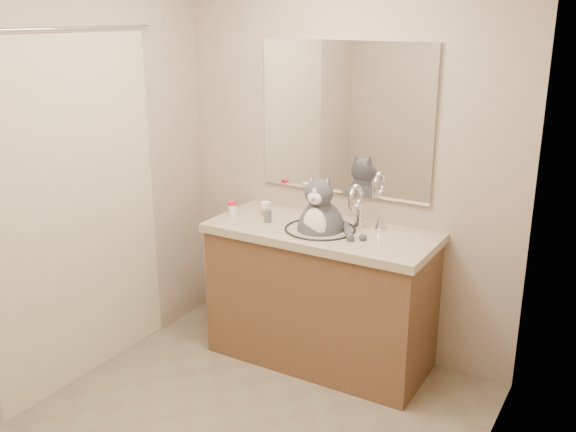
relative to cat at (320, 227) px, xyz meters
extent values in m
cube|color=tan|center=(0.00, 0.31, 0.33)|extent=(2.20, 0.01, 2.40)
cube|color=tan|center=(-1.11, -0.94, 0.33)|extent=(0.01, 2.50, 2.40)
cube|color=tan|center=(1.10, -0.94, 0.33)|extent=(0.01, 2.50, 2.40)
cube|color=brown|center=(0.00, 0.02, -0.47)|extent=(1.30, 0.55, 0.80)
cube|color=tan|center=(0.00, 0.02, -0.04)|extent=(1.34, 0.59, 0.05)
torus|color=black|center=(0.00, 0.00, -0.01)|extent=(0.42, 0.42, 0.02)
ellipsoid|color=white|center=(0.00, 0.00, -0.09)|extent=(0.40, 0.40, 0.15)
cylinder|color=silver|center=(0.17, 0.17, 0.08)|extent=(0.03, 0.03, 0.18)
torus|color=silver|center=(0.17, 0.11, 0.17)|extent=(0.03, 0.16, 0.16)
cone|color=silver|center=(0.30, 0.17, 0.03)|extent=(0.06, 0.06, 0.08)
cube|color=white|center=(0.00, 0.29, 0.58)|extent=(1.10, 0.02, 0.90)
cube|color=beige|center=(-1.05, -0.84, 0.13)|extent=(0.01, 1.20, 1.90)
cylinder|color=silver|center=(-1.05, -0.84, 1.10)|extent=(0.02, 1.30, 0.02)
ellipsoid|color=#48484D|center=(0.00, 0.01, -0.03)|extent=(0.31, 0.33, 0.37)
ellipsoid|color=white|center=(0.01, -0.09, 0.02)|extent=(0.16, 0.10, 0.23)
ellipsoid|color=#48484D|center=(0.00, -0.03, 0.21)|extent=(0.18, 0.16, 0.16)
ellipsoid|color=white|center=(0.01, -0.09, 0.20)|extent=(0.09, 0.05, 0.07)
sphere|color=#D88C8C|center=(0.01, -0.12, 0.20)|extent=(0.02, 0.02, 0.02)
cone|color=#48484D|center=(-0.05, -0.02, 0.28)|extent=(0.08, 0.06, 0.08)
cone|color=#48484D|center=(0.05, -0.01, 0.28)|extent=(0.08, 0.06, 0.08)
cylinder|color=#48484D|center=(0.18, 0.00, 0.00)|extent=(0.16, 0.23, 0.04)
cylinder|color=white|center=(-0.59, -0.04, 0.02)|extent=(0.06, 0.06, 0.07)
cylinder|color=red|center=(-0.59, -0.04, 0.06)|extent=(0.06, 0.06, 0.02)
cylinder|color=white|center=(-0.39, 0.02, 0.02)|extent=(0.07, 0.07, 0.08)
cylinder|color=orange|center=(-0.39, 0.02, 0.02)|extent=(0.07, 0.07, 0.03)
cylinder|color=white|center=(-0.39, 0.02, 0.08)|extent=(0.07, 0.07, 0.02)
cylinder|color=slate|center=(-0.34, -0.04, 0.02)|extent=(0.06, 0.06, 0.08)
camera|label=1|loc=(1.61, -3.13, 1.18)|focal=40.00mm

